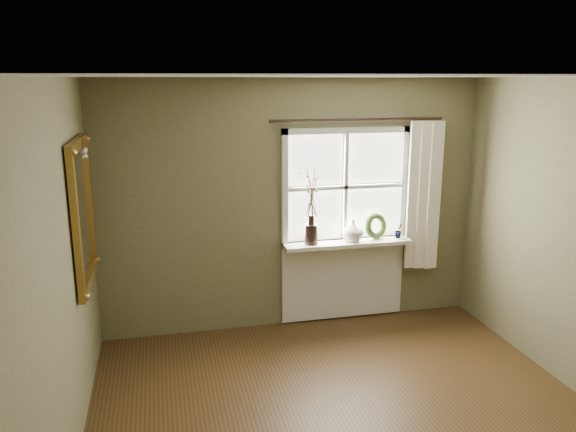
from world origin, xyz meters
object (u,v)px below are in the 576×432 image
Objects in this scene: cream_vase at (353,230)px; gilt_mirror at (83,212)px; dark_jug at (311,234)px; wreath at (376,229)px.

gilt_mirror reaches higher than cream_vase.
gilt_mirror is at bearing -165.33° from cream_vase.
dark_jug is 0.72m from wreath.
wreath is at bearing 8.43° from cream_vase.
cream_vase is 0.20× the size of gilt_mirror.
gilt_mirror is at bearing 174.15° from wreath.
cream_vase is at bearing 14.67° from gilt_mirror.
cream_vase is 0.27m from wreath.
wreath reaches higher than cream_vase.
dark_jug is at bearing 163.22° from wreath.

